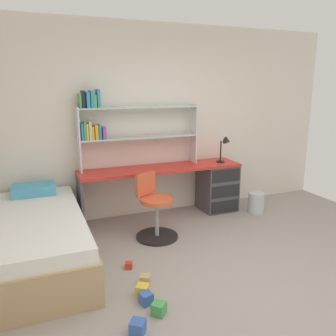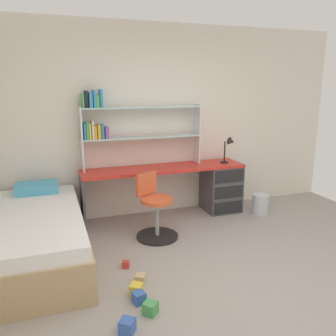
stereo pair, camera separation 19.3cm
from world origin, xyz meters
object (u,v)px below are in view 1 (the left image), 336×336
desk_lamp (226,145)px  toy_block_blue_5 (146,298)px  waste_bin (256,203)px  swivel_chair (155,213)px  toy_block_yellow_3 (143,291)px  bookshelf_hutch (120,123)px  toy_block_natural_1 (145,280)px  toy_block_red_2 (129,265)px  desk (201,184)px  toy_block_blue_4 (138,327)px  bed_platform (38,239)px  toy_block_green_0 (159,309)px

desk_lamp → toy_block_blue_5: bearing=-135.8°
waste_bin → swivel_chair: bearing=-171.6°
toy_block_yellow_3 → bookshelf_hutch: bearing=80.4°
toy_block_natural_1 → toy_block_red_2: size_ratio=1.35×
waste_bin → toy_block_red_2: size_ratio=4.24×
bookshelf_hutch → desk: bearing=-6.6°
toy_block_blue_4 → swivel_chair: bearing=65.7°
bookshelf_hutch → toy_block_blue_4: bookshelf_hutch is taller
toy_block_blue_4 → desk: bearing=52.6°
bookshelf_hutch → waste_bin: 2.31m
bed_platform → toy_block_green_0: bed_platform is taller
desk → toy_block_red_2: desk is taller
toy_block_yellow_3 → toy_block_blue_4: toy_block_blue_4 is taller
desk → toy_block_green_0: 2.51m
swivel_chair → bed_platform: swivel_chair is taller
toy_block_green_0 → toy_block_blue_5: size_ratio=1.04×
desk → toy_block_green_0: (-1.44, -2.03, -0.37)m
desk → desk_lamp: desk_lamp is taller
desk → toy_block_blue_5: 2.40m
swivel_chair → toy_block_natural_1: 1.10m
desk_lamp → toy_block_blue_4: desk_lamp is taller
toy_block_blue_4 → toy_block_green_0: bearing=33.8°
desk_lamp → toy_block_yellow_3: size_ratio=3.56×
swivel_chair → toy_block_blue_4: (-0.72, -1.58, -0.27)m
waste_bin → toy_block_natural_1: waste_bin is taller
swivel_chair → toy_block_yellow_3: (-0.53, -1.13, -0.27)m
toy_block_blue_5 → swivel_chair: bearing=66.8°
toy_block_blue_4 → bed_platform: bearing=114.3°
desk_lamp → bed_platform: size_ratio=0.19×
toy_block_blue_4 → toy_block_natural_1: bearing=66.8°
desk → swivel_chair: 1.13m
toy_block_natural_1 → desk: bearing=48.1°
toy_block_red_2 → desk_lamp: bearing=32.5°
swivel_chair → toy_block_natural_1: size_ratio=8.45×
bookshelf_hutch → desk_lamp: bookshelf_hutch is taller
waste_bin → toy_block_red_2: bearing=-158.5°
desk → swivel_chair: (-0.95, -0.60, -0.11)m
desk → toy_block_yellow_3: size_ratio=21.37×
desk_lamp → toy_block_natural_1: 2.50m
desk → toy_block_blue_4: desk is taller
swivel_chair → toy_block_green_0: swivel_chair is taller
toy_block_green_0 → toy_block_yellow_3: (-0.05, 0.29, 0.00)m
bookshelf_hutch → bed_platform: bookshelf_hutch is taller
toy_block_green_0 → toy_block_blue_4: (-0.23, -0.15, 0.00)m
toy_block_natural_1 → toy_block_red_2: 0.35m
desk_lamp → swivel_chair: bearing=-157.5°
desk_lamp → waste_bin: bearing=-37.4°
bookshelf_hutch → swivel_chair: 1.29m
toy_block_red_2 → toy_block_yellow_3: bearing=-91.7°
desk_lamp → swivel_chair: size_ratio=0.48×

